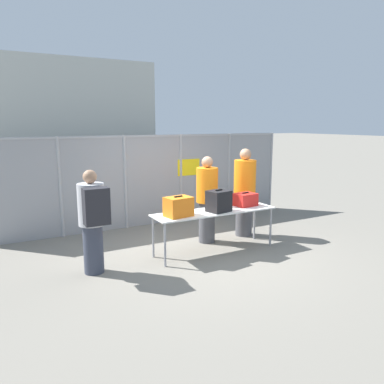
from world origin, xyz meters
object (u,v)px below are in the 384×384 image
(suitcase_black, at_px, (219,201))
(utility_trailer, at_px, (182,193))
(traveler_hooded, at_px, (93,218))
(security_worker_far, at_px, (245,191))
(suitcase_orange, at_px, (178,207))
(security_worker_near, at_px, (207,198))
(suitcase_red, at_px, (245,200))
(inspection_table, at_px, (215,214))

(suitcase_black, xyz_separation_m, utility_trailer, (1.16, 3.72, -0.57))
(traveler_hooded, height_order, security_worker_far, security_worker_far)
(utility_trailer, bearing_deg, traveler_hooded, -133.39)
(traveler_hooded, xyz_separation_m, utility_trailer, (3.42, 3.62, -0.51))
(suitcase_orange, distance_m, utility_trailer, 4.21)
(suitcase_black, distance_m, security_worker_near, 0.67)
(suitcase_orange, height_order, utility_trailer, suitcase_orange)
(suitcase_black, distance_m, traveler_hooded, 2.27)
(suitcase_red, relative_size, traveler_hooded, 0.26)
(suitcase_orange, distance_m, suitcase_red, 1.52)
(suitcase_orange, height_order, traveler_hooded, traveler_hooded)
(suitcase_red, bearing_deg, inspection_table, -174.40)
(security_worker_near, bearing_deg, utility_trailer, -95.75)
(traveler_hooded, bearing_deg, security_worker_far, 10.10)
(traveler_hooded, relative_size, security_worker_near, 0.96)
(suitcase_black, xyz_separation_m, traveler_hooded, (-2.27, 0.10, -0.06))
(suitcase_black, relative_size, security_worker_near, 0.26)
(inspection_table, height_order, utility_trailer, inspection_table)
(suitcase_black, distance_m, security_worker_far, 1.26)
(inspection_table, relative_size, suitcase_orange, 4.89)
(suitcase_black, xyz_separation_m, security_worker_far, (1.07, 0.67, -0.02))
(inspection_table, relative_size, suitcase_black, 5.35)
(suitcase_black, relative_size, suitcase_red, 1.01)
(suitcase_black, bearing_deg, traveler_hooded, 177.48)
(inspection_table, relative_size, suitcase_red, 5.42)
(suitcase_black, xyz_separation_m, security_worker_near, (0.14, 0.65, -0.08))
(suitcase_orange, xyz_separation_m, suitcase_red, (1.52, 0.12, -0.05))
(traveler_hooded, bearing_deg, suitcase_orange, -2.05)
(suitcase_orange, xyz_separation_m, traveler_hooded, (-1.46, 0.07, -0.03))
(suitcase_orange, bearing_deg, security_worker_near, 33.05)
(utility_trailer, bearing_deg, suitcase_black, -107.25)
(suitcase_orange, xyz_separation_m, utility_trailer, (1.96, 3.69, -0.54))
(suitcase_black, relative_size, traveler_hooded, 0.27)
(suitcase_black, relative_size, utility_trailer, 0.13)
(suitcase_orange, relative_size, utility_trailer, 0.14)
(traveler_hooded, distance_m, security_worker_near, 2.47)
(suitcase_red, bearing_deg, suitcase_black, -167.45)
(utility_trailer, bearing_deg, inspection_table, -108.06)
(security_worker_far, bearing_deg, security_worker_near, 11.33)
(security_worker_far, xyz_separation_m, utility_trailer, (0.08, 3.06, -0.55))
(suitcase_red, bearing_deg, suitcase_orange, -175.33)
(suitcase_orange, xyz_separation_m, suitcase_black, (0.80, -0.03, 0.02))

